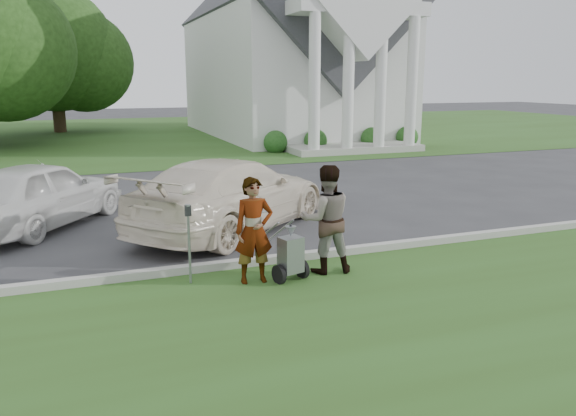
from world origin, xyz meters
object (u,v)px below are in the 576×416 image
striping_cart (290,256)px  parking_meter_near (189,234)px  church (290,32)px  person_right (326,220)px  person_left (254,231)px  car_b (39,194)px  tree_back (54,55)px  car_c (231,194)px

striping_cart → parking_meter_near: parking_meter_near is taller
church → person_right: 25.20m
person_left → car_b: person_left is taller
person_right → car_b: bearing=-38.2°
church → tree_back: church is taller
striping_cart → car_c: car_c is taller
church → parking_meter_near: size_ratio=18.06×
person_left → parking_meter_near: (-1.00, 0.30, -0.03)m
tree_back → parking_meter_near: tree_back is taller
car_b → car_c: car_c is taller
church → striping_cart: size_ratio=20.70×
car_c → person_right: bearing=153.2°
church → person_left: church is taller
car_b → car_c: size_ratio=0.82×
church → car_c: church is taller
person_left → car_c: (0.53, 3.41, -0.07)m
person_left → parking_meter_near: size_ratio=1.30×
striping_cart → car_b: size_ratio=0.26×
car_b → car_c: bearing=-167.3°
striping_cart → person_right: (0.72, 0.19, 0.50)m
person_left → church: bearing=71.4°
church → person_left: size_ratio=13.86×
tree_back → person_left: 30.70m
church → car_c: size_ratio=4.39×
church → tree_back: bearing=152.2°
tree_back → person_right: tree_back is taller
striping_cart → car_b: (-4.05, 5.24, 0.33)m
tree_back → car_b: bearing=-89.8°
person_right → car_c: person_right is taller
church → person_left: (-9.44, -23.37, -5.07)m
church → person_left: 25.71m
church → car_c: bearing=-114.1°
parking_meter_near → car_b: size_ratio=0.30×
church → car_b: church is taller
tree_back → car_b: (0.10, -25.15, -3.96)m
person_right → person_left: bearing=10.8°
person_left → car_c: 3.45m
tree_back → person_right: (4.87, -30.19, -3.80)m
tree_back → church: bearing=-27.8°
car_c → tree_back: bearing=-31.1°
striping_cart → person_left: (-0.58, 0.14, 0.43)m
person_left → car_b: bearing=127.6°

